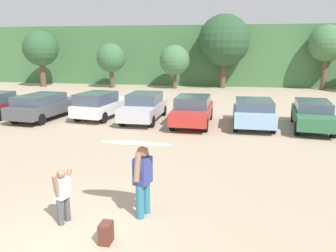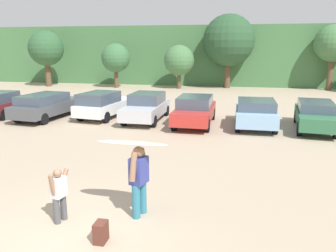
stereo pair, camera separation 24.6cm
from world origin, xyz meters
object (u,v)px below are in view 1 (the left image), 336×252
at_px(parked_car_dark_gray, 43,105).
at_px(person_child, 62,193).
at_px(parked_car_sky_blue, 253,112).
at_px(backpack_dropped, 106,233).
at_px(parked_car_red, 193,110).
at_px(parked_car_white, 101,104).
at_px(parked_car_forest_green, 312,114).
at_px(surfboard_cream, 136,143).
at_px(person_adult, 143,177).
at_px(parked_car_silver, 144,107).

height_order(parked_car_dark_gray, person_child, parked_car_dark_gray).
bearing_deg(parked_car_sky_blue, person_child, 155.43).
distance_m(person_child, backpack_dropped, 1.51).
relative_size(parked_car_dark_gray, parked_car_sky_blue, 1.17).
bearing_deg(person_child, backpack_dropped, 168.36).
relative_size(parked_car_dark_gray, parked_car_red, 1.08).
bearing_deg(person_child, parked_car_dark_gray, -43.34).
height_order(parked_car_white, backpack_dropped, parked_car_white).
height_order(parked_car_white, parked_car_sky_blue, parked_car_white).
bearing_deg(parked_car_forest_green, parked_car_white, 92.85).
bearing_deg(parked_car_red, backpack_dropped, 178.13).
xyz_separation_m(parked_car_sky_blue, surfboard_cream, (-3.39, -10.20, 1.07)).
relative_size(parked_car_white, parked_car_red, 1.01).
bearing_deg(parked_car_dark_gray, backpack_dropped, -138.74).
relative_size(person_adult, person_child, 1.34).
bearing_deg(person_adult, parked_car_red, -75.76).
bearing_deg(parked_car_silver, parked_car_dark_gray, 97.12).
relative_size(parked_car_white, person_adult, 2.60).
distance_m(parked_car_dark_gray, person_child, 12.64).
bearing_deg(person_child, parked_car_forest_green, -110.87).
bearing_deg(parked_car_forest_green, person_child, 150.43).
xyz_separation_m(parked_car_silver, surfboard_cream, (2.49, -10.76, 1.07)).
bearing_deg(backpack_dropped, parked_car_red, 86.82).
distance_m(parked_car_forest_green, person_child, 13.43).
xyz_separation_m(parked_car_dark_gray, parked_car_sky_blue, (11.62, 0.06, -0.00)).
bearing_deg(person_adult, parked_car_silver, -61.18).
xyz_separation_m(parked_car_red, parked_car_forest_green, (5.99, 0.07, -0.03)).
height_order(parked_car_dark_gray, parked_car_silver, parked_car_silver).
relative_size(parked_car_sky_blue, surfboard_cream, 2.39).
bearing_deg(person_child, parked_car_white, -58.12).
distance_m(parked_car_forest_green, person_adult, 11.92).
relative_size(person_child, backpack_dropped, 2.91).
height_order(parked_car_silver, person_child, parked_car_silver).
relative_size(parked_car_white, parked_car_silver, 0.98).
relative_size(parked_car_forest_green, surfboard_cream, 2.69).
height_order(parked_car_silver, parked_car_red, parked_car_silver).
xyz_separation_m(parked_car_white, parked_car_red, (5.39, -0.78, -0.01)).
bearing_deg(surfboard_cream, parked_car_red, -90.47).
bearing_deg(parked_car_sky_blue, parked_car_silver, 84.79).
distance_m(person_adult, backpack_dropped, 1.58).
xyz_separation_m(parked_car_sky_blue, person_child, (-5.01, -10.83, -0.04)).
relative_size(parked_car_silver, person_adult, 2.64).
distance_m(parked_car_silver, person_child, 11.43).
relative_size(person_adult, surfboard_cream, 1.01).
bearing_deg(surfboard_cream, parked_car_silver, -75.83).
height_order(person_child, backpack_dropped, person_child).
relative_size(parked_car_silver, parked_car_sky_blue, 1.12).
bearing_deg(parked_car_red, parked_car_sky_blue, -88.18).
relative_size(parked_car_dark_gray, parked_car_silver, 1.05).
xyz_separation_m(parked_car_white, person_child, (3.49, -11.58, -0.06)).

